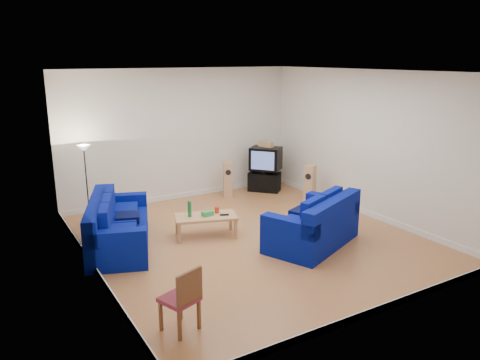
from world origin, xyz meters
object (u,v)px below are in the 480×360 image
sofa_three_seat (116,229)px  tv_stand (264,182)px  sofa_loveseat (315,227)px  coffee_table (206,218)px  television (266,159)px

sofa_three_seat → tv_stand: bearing=130.8°
sofa_loveseat → coffee_table: size_ratio=1.65×
sofa_loveseat → tv_stand: sofa_loveseat is taller
tv_stand → television: television is taller
sofa_loveseat → tv_stand: size_ratio=2.69×
tv_stand → sofa_loveseat: bearing=-62.0°
sofa_three_seat → tv_stand: size_ratio=3.16×
sofa_loveseat → television: size_ratio=2.31×
sofa_three_seat → television: bearing=130.3°
sofa_loveseat → tv_stand: 3.79m
coffee_table → television: (2.80, 2.09, 0.50)m
television → tv_stand: bearing=135.0°
sofa_three_seat → tv_stand: 4.80m
sofa_three_seat → tv_stand: sofa_three_seat is taller
sofa_loveseat → sofa_three_seat: bearing=127.4°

